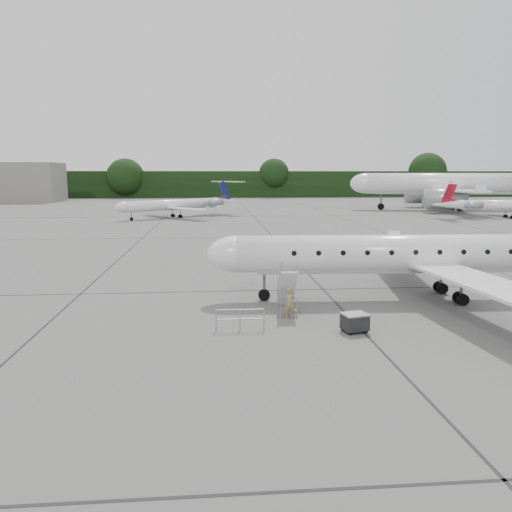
{
  "coord_description": "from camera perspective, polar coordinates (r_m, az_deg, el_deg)",
  "views": [
    {
      "loc": [
        -10.09,
        -24.63,
        7.12
      ],
      "look_at": [
        -7.63,
        4.52,
        2.3
      ],
      "focal_mm": 35.0,
      "sensor_mm": 36.0,
      "label": 1
    }
  ],
  "objects": [
    {
      "name": "bg_narrowbody",
      "position": [
        106.7,
        21.08,
        8.82
      ],
      "size": [
        44.86,
        35.59,
        14.54
      ],
      "primitive_type": null,
      "rotation": [
        0.0,
        0.0,
        -0.17
      ],
      "color": "white",
      "rests_on": "ground"
    },
    {
      "name": "bg_regional_left",
      "position": [
        83.27,
        -9.57,
        6.37
      ],
      "size": [
        27.84,
        26.9,
        5.94
      ],
      "primitive_type": null,
      "rotation": [
        0.0,
        0.0,
        0.68
      ],
      "color": "white",
      "rests_on": "ground"
    },
    {
      "name": "baggage_cart",
      "position": [
        23.29,
        11.22,
        -7.43
      ],
      "size": [
        1.26,
        1.11,
        0.93
      ],
      "primitive_type": null,
      "rotation": [
        0.0,
        0.0,
        0.25
      ],
      "color": "black",
      "rests_on": "ground"
    },
    {
      "name": "airstair",
      "position": [
        26.1,
        3.56,
        -3.85
      ],
      "size": [
        0.94,
        2.43,
        2.33
      ],
      "primitive_type": null,
      "rotation": [
        0.0,
        0.0,
        -0.04
      ],
      "color": "white",
      "rests_on": "ground"
    },
    {
      "name": "treeline",
      "position": [
        154.99,
        -1.11,
        8.2
      ],
      "size": [
        260.0,
        4.0,
        8.0
      ],
      "primitive_type": "cube",
      "color": "black",
      "rests_on": "ground"
    },
    {
      "name": "main_regional_jet",
      "position": [
        30.04,
        19.88,
        2.29
      ],
      "size": [
        29.76,
        21.95,
        7.43
      ],
      "primitive_type": null,
      "rotation": [
        0.0,
        0.0,
        -0.04
      ],
      "color": "white",
      "rests_on": "ground"
    },
    {
      "name": "passenger",
      "position": [
        24.89,
        3.88,
        -5.41
      ],
      "size": [
        0.58,
        0.39,
        1.57
      ],
      "primitive_type": "imported",
      "rotation": [
        0.0,
        0.0,
        -0.03
      ],
      "color": "#8F724E",
      "rests_on": "ground"
    },
    {
      "name": "ground",
      "position": [
        27.55,
        16.94,
        -6.03
      ],
      "size": [
        320.0,
        320.0,
        0.0
      ],
      "primitive_type": "plane",
      "color": "#626260",
      "rests_on": "ground"
    },
    {
      "name": "safety_railing",
      "position": [
        23.03,
        -1.84,
        -7.35
      ],
      "size": [
        2.2,
        0.09,
        1.0
      ],
      "primitive_type": null,
      "rotation": [
        0.0,
        0.0,
        -0.0
      ],
      "color": "#919499",
      "rests_on": "ground"
    }
  ]
}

